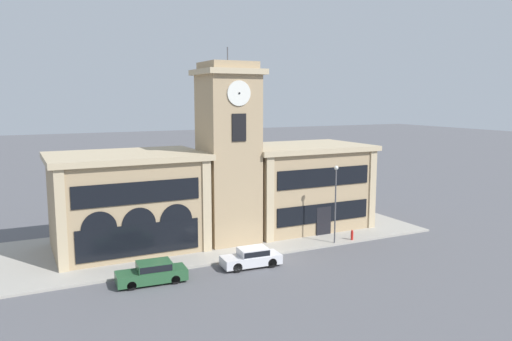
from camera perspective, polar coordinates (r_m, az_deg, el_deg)
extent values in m
plane|color=#56565B|center=(38.99, -0.02, -10.05)|extent=(300.00, 300.00, 0.00)
cube|color=#A39E93|center=(44.60, -3.74, -7.59)|extent=(35.99, 12.94, 0.15)
cube|color=tan|center=(42.06, -3.17, 1.18)|extent=(4.34, 4.34, 14.13)
cube|color=tan|center=(41.78, -3.25, 11.15)|extent=(5.04, 5.04, 0.45)
cube|color=tan|center=(41.81, -3.26, 11.87)|extent=(3.99, 3.99, 0.60)
cylinder|color=#4C4C51|center=(41.88, -3.27, 13.10)|extent=(0.10, 0.10, 1.20)
cylinder|color=silver|center=(39.71, -1.96, 8.82)|extent=(1.99, 0.10, 1.99)
cylinder|color=black|center=(39.64, -1.92, 8.82)|extent=(0.16, 0.04, 0.16)
cylinder|color=silver|center=(42.66, -0.46, 8.79)|extent=(0.10, 1.99, 1.99)
cylinder|color=black|center=(42.69, -0.38, 8.79)|extent=(0.04, 0.16, 0.16)
cube|color=black|center=(39.78, -1.95, 4.94)|extent=(1.21, 0.10, 2.20)
cube|color=tan|center=(41.86, -14.51, -3.76)|extent=(11.47, 7.89, 7.44)
cube|color=tan|center=(41.24, -14.71, 1.61)|extent=(12.17, 8.59, 0.45)
cube|color=tan|center=(37.24, -21.37, -5.56)|extent=(0.70, 0.16, 7.44)
cube|color=tan|center=(39.55, -5.62, -4.23)|extent=(0.70, 0.16, 7.44)
cube|color=black|center=(37.72, -13.33, -2.50)|extent=(9.40, 0.10, 1.64)
cube|color=black|center=(38.54, -13.16, -7.72)|extent=(9.17, 0.10, 2.38)
cylinder|color=black|center=(37.71, -17.48, -6.37)|extent=(2.52, 0.06, 2.52)
cylinder|color=black|center=(38.22, -13.21, -6.00)|extent=(2.52, 0.06, 2.52)
cylinder|color=black|center=(38.94, -9.09, -5.62)|extent=(2.52, 0.06, 2.52)
cube|color=tan|center=(47.89, 5.10, -2.02)|extent=(11.53, 7.89, 7.43)
cube|color=tan|center=(47.34, 5.16, 2.67)|extent=(12.23, 8.59, 0.45)
cube|color=tan|center=(41.83, 1.63, -3.51)|extent=(0.70, 0.16, 7.43)
cube|color=tan|center=(47.79, 13.18, -2.23)|extent=(0.70, 0.16, 7.43)
cube|color=black|center=(44.31, 7.82, -0.76)|extent=(9.45, 0.10, 1.63)
cube|color=black|center=(45.11, 7.73, -5.80)|extent=(1.50, 0.12, 2.68)
cube|color=black|center=(44.93, 7.74, -4.81)|extent=(9.45, 0.10, 1.66)
cube|color=#285633|center=(34.69, -11.85, -11.66)|extent=(4.73, 2.01, 0.73)
cube|color=#285633|center=(34.51, -11.58, -10.61)|extent=(2.32, 1.68, 0.58)
cube|color=black|center=(34.51, -11.58, -10.61)|extent=(2.23, 1.71, 0.43)
cylinder|color=black|center=(33.87, -14.04, -12.65)|extent=(0.62, 0.26, 0.61)
cylinder|color=black|center=(35.25, -14.41, -11.82)|extent=(0.62, 0.26, 0.61)
cylinder|color=black|center=(34.36, -9.20, -12.20)|extent=(0.62, 0.26, 0.61)
cylinder|color=black|center=(35.72, -9.77, -11.40)|extent=(0.62, 0.26, 0.61)
cube|color=silver|center=(37.08, -0.58, -10.15)|extent=(4.46, 2.01, 0.68)
cube|color=silver|center=(36.95, -0.33, -9.23)|extent=(2.19, 1.68, 0.53)
cube|color=black|center=(36.95, -0.33, -9.23)|extent=(2.11, 1.71, 0.40)
cylinder|color=black|center=(36.01, -2.15, -11.03)|extent=(0.72, 0.27, 0.71)
cylinder|color=black|center=(37.35, -2.97, -10.32)|extent=(0.72, 0.27, 0.71)
cylinder|color=black|center=(36.99, 1.84, -10.50)|extent=(0.72, 0.27, 0.71)
cylinder|color=black|center=(38.29, 0.90, -9.84)|extent=(0.72, 0.27, 0.71)
cylinder|color=#4C4C51|center=(42.28, 9.05, -4.11)|extent=(0.12, 0.12, 6.22)
sphere|color=silver|center=(41.70, 9.16, 0.31)|extent=(0.36, 0.36, 0.36)
cylinder|color=red|center=(44.08, 10.92, -7.34)|extent=(0.22, 0.22, 0.70)
sphere|color=red|center=(43.97, 10.93, -6.80)|extent=(0.19, 0.19, 0.19)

